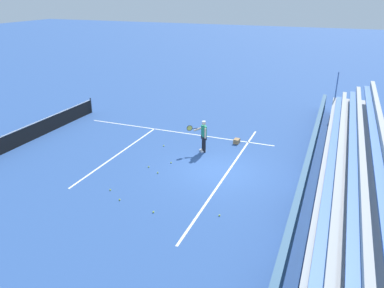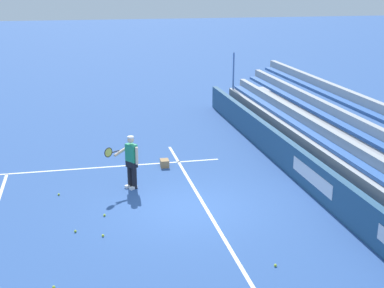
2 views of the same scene
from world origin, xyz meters
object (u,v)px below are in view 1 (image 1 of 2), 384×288
(ball_box_cardboard, at_px, (237,141))
(tennis_net, at_px, (34,131))
(tennis_ball_on_baseline, at_px, (149,167))
(tennis_ball_toward_net, at_px, (110,190))
(tennis_player, at_px, (203,136))
(tennis_ball_stray_back, at_px, (153,212))
(tennis_ball_by_box, at_px, (164,146))
(tennis_ball_midcourt, at_px, (219,215))
(tennis_ball_near_player, at_px, (158,173))
(tennis_ball_far_right, at_px, (120,200))
(tennis_ball_far_left, at_px, (171,163))

(ball_box_cardboard, xyz_separation_m, tennis_net, (-3.72, 11.10, 0.36))
(tennis_ball_on_baseline, relative_size, tennis_net, 0.01)
(tennis_ball_toward_net, height_order, tennis_net, tennis_net)
(tennis_player, distance_m, tennis_ball_stray_back, 6.43)
(tennis_player, height_order, tennis_ball_by_box, tennis_player)
(ball_box_cardboard, relative_size, tennis_ball_by_box, 6.06)
(tennis_ball_midcourt, relative_size, tennis_ball_on_baseline, 1.00)
(tennis_ball_near_player, bearing_deg, tennis_ball_on_baseline, 59.81)
(tennis_ball_near_player, xyz_separation_m, tennis_ball_midcourt, (-2.38, -3.83, 0.00))
(tennis_player, relative_size, tennis_ball_far_right, 25.98)
(tennis_ball_far_right, bearing_deg, tennis_ball_by_box, 7.95)
(tennis_ball_by_box, relative_size, tennis_ball_near_player, 1.00)
(tennis_ball_stray_back, relative_size, tennis_ball_on_baseline, 1.00)
(tennis_ball_far_right, distance_m, tennis_ball_toward_net, 0.99)
(tennis_ball_toward_net, xyz_separation_m, tennis_ball_on_baseline, (2.64, -0.48, 0.00))
(tennis_ball_far_right, xyz_separation_m, tennis_ball_near_player, (2.80, -0.36, 0.00))
(tennis_ball_far_left, relative_size, tennis_net, 0.01)
(tennis_ball_far_left, height_order, tennis_net, tennis_net)
(tennis_ball_by_box, height_order, tennis_net, tennis_net)
(tennis_ball_on_baseline, xyz_separation_m, tennis_net, (0.92, 7.95, 0.46))
(tennis_ball_far_right, bearing_deg, ball_box_cardboard, -19.74)
(tennis_ball_stray_back, height_order, tennis_net, tennis_net)
(tennis_ball_far_left, bearing_deg, tennis_ball_far_right, 173.41)
(tennis_ball_midcourt, bearing_deg, tennis_ball_stray_back, 106.40)
(tennis_player, height_order, tennis_net, tennis_player)
(tennis_ball_near_player, relative_size, tennis_ball_stray_back, 1.00)
(tennis_ball_near_player, distance_m, tennis_ball_on_baseline, 0.81)
(tennis_ball_toward_net, bearing_deg, tennis_ball_midcourt, -91.66)
(tennis_player, distance_m, tennis_ball_by_box, 2.44)
(tennis_ball_far_right, xyz_separation_m, tennis_net, (4.13, 8.29, 0.46))
(tennis_ball_by_box, bearing_deg, tennis_ball_midcourt, -137.59)
(tennis_player, height_order, tennis_ball_on_baseline, tennis_player)
(tennis_player, xyz_separation_m, ball_box_cardboard, (1.79, -1.37, -0.76))
(tennis_ball_far_right, bearing_deg, tennis_net, 63.53)
(tennis_ball_by_box, relative_size, tennis_ball_on_baseline, 1.00)
(tennis_ball_toward_net, relative_size, tennis_ball_on_baseline, 1.00)
(tennis_player, relative_size, tennis_ball_stray_back, 25.98)
(ball_box_cardboard, height_order, tennis_ball_midcourt, ball_box_cardboard)
(tennis_ball_by_box, distance_m, tennis_ball_stray_back, 6.71)
(tennis_ball_on_baseline, height_order, tennis_net, tennis_net)
(tennis_ball_toward_net, bearing_deg, tennis_ball_on_baseline, -10.25)
(tennis_ball_on_baseline, bearing_deg, tennis_ball_midcourt, -121.64)
(tennis_ball_midcourt, bearing_deg, tennis_player, 25.86)
(tennis_net, bearing_deg, tennis_ball_far_left, -90.45)
(ball_box_cardboard, xyz_separation_m, tennis_ball_near_player, (-5.05, 2.46, -0.10))
(tennis_ball_far_left, distance_m, tennis_ball_toward_net, 3.73)
(tennis_ball_stray_back, bearing_deg, tennis_ball_on_baseline, 30.37)
(ball_box_cardboard, relative_size, tennis_net, 0.04)
(tennis_ball_far_right, relative_size, tennis_ball_midcourt, 1.00)
(tennis_ball_far_left, xyz_separation_m, tennis_ball_toward_net, (-3.50, 1.29, 0.00))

